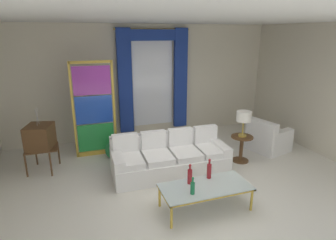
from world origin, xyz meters
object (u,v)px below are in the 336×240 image
Objects in this scene: couch_white_long at (169,158)px; coffee_table at (205,188)px; stained_glass_divider at (94,112)px; round_side_table at (241,146)px; table_lamp_brass at (244,117)px; vintage_tv at (40,138)px; bottle_blue_decanter at (209,170)px; peacock_figurine at (116,151)px; armchair_white at (267,139)px; bottle_amber_squat at (190,176)px; bottle_crystal_tall at (193,187)px.

couch_white_long is 1.63× the size of coffee_table.
stained_glass_divider reaches higher than round_side_table.
vintage_tv is at bearing 167.01° from table_lamp_brass.
peacock_figurine is (-1.27, 2.12, -0.33)m from bottle_blue_decanter.
table_lamp_brass is at bearing 39.45° from bottle_blue_decanter.
bottle_blue_decanter is (0.30, -1.19, 0.25)m from couch_white_long.
armchair_white is (2.33, 1.47, -0.27)m from bottle_blue_decanter.
bottle_amber_squat reaches higher than round_side_table.
coffee_table is 2.07m from round_side_table.
peacock_figurine is (-0.88, 2.19, -0.33)m from bottle_amber_squat.
table_lamp_brass reaches higher than bottle_blue_decanter.
bottle_blue_decanter is at bearing -147.76° from armchair_white.
stained_glass_divider is at bearing 164.64° from armchair_white.
bottle_amber_squat is 3.13m from armchair_white.
stained_glass_divider is (-1.46, 2.79, 0.68)m from coffee_table.
bottle_crystal_tall is at bearing -68.26° from stained_glass_divider.
couch_white_long is at bearing 83.98° from bottle_crystal_tall.
bottle_amber_squat is 3.23m from vintage_tv.
bottle_crystal_tall is at bearing -46.90° from vintage_tv.
coffee_table is at bearing -41.79° from vintage_tv.
bottle_crystal_tall is 3.20m from stained_glass_divider.
armchair_white is 3.65m from peacock_figurine.
bottle_crystal_tall is at bearing -96.02° from couch_white_long.
coffee_table is 4.15× the size of bottle_blue_decanter.
couch_white_long is 8.22× the size of bottle_crystal_tall.
stained_glass_divider is 1.02m from peacock_figurine.
stained_glass_divider reaches higher than bottle_amber_squat.
bottle_amber_squat is at bearing -145.69° from table_lamp_brass.
stained_glass_divider is 3.41m from round_side_table.
bottle_blue_decanter is at bearing -37.06° from vintage_tv.
peacock_figurine is at bearing 120.86° from bottle_blue_decanter.
bottle_amber_squat is 0.26× the size of vintage_tv.
bottle_amber_squat is 2.95m from stained_glass_divider.
table_lamp_brass is at bearing 34.31° from bottle_amber_squat.
table_lamp_brass reaches higher than round_side_table.
bottle_amber_squat is at bearing 141.72° from coffee_table.
bottle_blue_decanter is (0.17, 0.23, 0.18)m from coffee_table.
vintage_tv reaches higher than armchair_white.
stained_glass_divider is at bearing 154.80° from round_side_table.
bottle_amber_squat is (-0.08, -1.25, 0.24)m from couch_white_long.
peacock_figurine reaches higher than coffee_table.
bottle_crystal_tall is at bearing -140.76° from round_side_table.
table_lamp_brass is (2.65, -0.98, 0.81)m from peacock_figurine.
vintage_tv is 0.61× the size of stained_glass_divider.
vintage_tv is 4.28m from table_lamp_brass.
coffee_table is 3.22m from stained_glass_divider.
bottle_crystal_tall is 3.36m from armchair_white.
couch_white_long reaches higher than coffee_table.
armchair_white is at bearing 29.52° from bottle_amber_squat.
bottle_amber_squat is at bearing -170.20° from bottle_blue_decanter.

